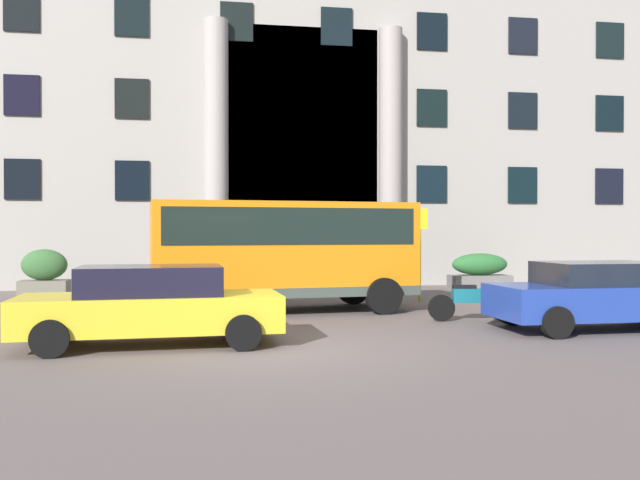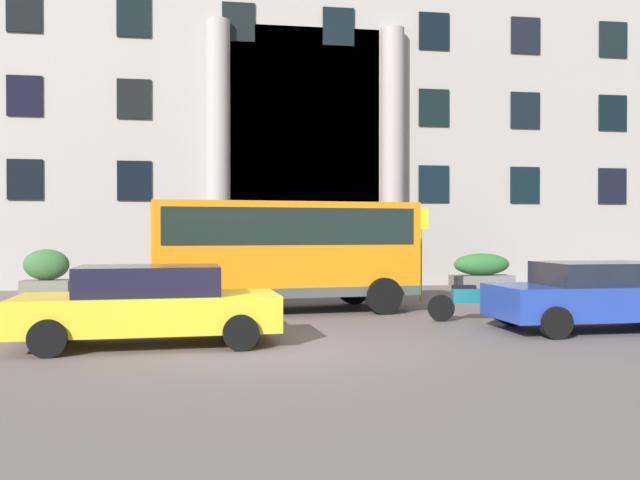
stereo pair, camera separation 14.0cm
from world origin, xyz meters
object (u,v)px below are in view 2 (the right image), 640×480
object	(u,v)px
hedge_planter_entrance_left	(320,269)
hedge_planter_east	(482,272)
parked_sedan_far	(601,295)
scooter_by_planter	(470,301)
hedge_planter_far_east	(46,274)
orange_minibus	(283,247)
white_taxi_kerbside	(149,304)
bus_stop_sign	(421,244)

from	to	relation	value
hedge_planter_entrance_left	hedge_planter_east	bearing A→B (deg)	5.45
hedge_planter_entrance_left	parked_sedan_far	distance (m)	9.96
scooter_by_planter	parked_sedan_far	bearing A→B (deg)	-31.26
hedge_planter_far_east	hedge_planter_east	size ratio (longest dim) A/B	0.71
hedge_planter_far_east	scooter_by_planter	world-z (taller)	hedge_planter_far_east
orange_minibus	white_taxi_kerbside	xyz separation A→B (m)	(-2.87, -4.74, -0.92)
bus_stop_sign	parked_sedan_far	size ratio (longest dim) A/B	0.60
hedge_planter_far_east	scooter_by_planter	distance (m)	13.37
hedge_planter_far_east	hedge_planter_east	world-z (taller)	hedge_planter_far_east
hedge_planter_east	parked_sedan_far	bearing A→B (deg)	-97.67
bus_stop_sign	scooter_by_planter	bearing A→B (deg)	-93.08
bus_stop_sign	white_taxi_kerbside	bearing A→B (deg)	-136.74
hedge_planter_entrance_left	scooter_by_planter	xyz separation A→B (m)	(2.33, -7.16, -0.36)
hedge_planter_entrance_left	scooter_by_planter	bearing A→B (deg)	-71.94
orange_minibus	parked_sedan_far	size ratio (longest dim) A/B	1.49
white_taxi_kerbside	hedge_planter_east	bearing A→B (deg)	41.03
orange_minibus	hedge_planter_east	size ratio (longest dim) A/B	3.23
hedge_planter_east	parked_sedan_far	xyz separation A→B (m)	(-1.27, -9.43, 0.11)
hedge_planter_entrance_left	scooter_by_planter	world-z (taller)	hedge_planter_entrance_left
bus_stop_sign	white_taxi_kerbside	world-z (taller)	bus_stop_sign
hedge_planter_entrance_left	hedge_planter_east	distance (m)	5.80
white_taxi_kerbside	scooter_by_planter	xyz separation A→B (m)	(6.87, 2.21, -0.27)
orange_minibus	scooter_by_planter	bearing A→B (deg)	-38.32
orange_minibus	white_taxi_kerbside	bearing A→B (deg)	-127.23
bus_stop_sign	hedge_planter_far_east	distance (m)	11.67
white_taxi_kerbside	hedge_planter_entrance_left	bearing A→B (deg)	61.29
hedge_planter_far_east	parked_sedan_far	bearing A→B (deg)	-35.71
bus_stop_sign	parked_sedan_far	world-z (taller)	bus_stop_sign
hedge_planter_east	bus_stop_sign	bearing A→B (deg)	-134.69
hedge_planter_east	orange_minibus	bearing A→B (deg)	-145.11
hedge_planter_entrance_left	hedge_planter_far_east	xyz separation A→B (m)	(-8.61, 0.53, -0.10)
parked_sedan_far	scooter_by_planter	world-z (taller)	parked_sedan_far
hedge_planter_entrance_left	parked_sedan_far	xyz separation A→B (m)	(4.50, -8.88, -0.09)
hedge_planter_far_east	white_taxi_kerbside	bearing A→B (deg)	-67.63
bus_stop_sign	scooter_by_planter	xyz separation A→B (m)	(-0.24, -4.48, -1.22)
orange_minibus	bus_stop_sign	size ratio (longest dim) A/B	2.48
hedge_planter_entrance_left	scooter_by_planter	distance (m)	7.53
scooter_by_planter	white_taxi_kerbside	bearing A→B (deg)	-154.79
bus_stop_sign	hedge_planter_east	world-z (taller)	bus_stop_sign
parked_sedan_far	scooter_by_planter	bearing A→B (deg)	140.43
hedge_planter_east	white_taxi_kerbside	bearing A→B (deg)	-136.09
hedge_planter_entrance_left	hedge_planter_far_east	bearing A→B (deg)	176.45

